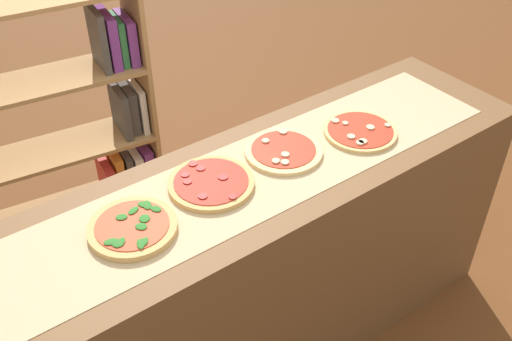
{
  "coord_description": "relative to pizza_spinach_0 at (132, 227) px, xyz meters",
  "views": [
    {
      "loc": [
        -0.92,
        -1.25,
        2.18
      ],
      "look_at": [
        0.0,
        0.0,
        0.97
      ],
      "focal_mm": 40.98,
      "sensor_mm": 36.0,
      "label": 1
    }
  ],
  "objects": [
    {
      "name": "counter",
      "position": [
        0.46,
        -0.0,
        -0.49
      ],
      "size": [
        2.19,
        0.57,
        0.95
      ],
      "primitive_type": "cube",
      "color": "brown",
      "rests_on": "ground_plane"
    },
    {
      "name": "pizza_pepperoni_1",
      "position": [
        0.31,
        0.04,
        -0.0
      ],
      "size": [
        0.29,
        0.29,
        0.03
      ],
      "color": "tan",
      "rests_on": "parchment_paper"
    },
    {
      "name": "pizza_mushroom_3",
      "position": [
        0.92,
        -0.03,
        -0.0
      ],
      "size": [
        0.27,
        0.27,
        0.02
      ],
      "color": "#DBB26B",
      "rests_on": "parchment_paper"
    },
    {
      "name": "parchment_paper",
      "position": [
        0.46,
        -0.0,
        -0.01
      ],
      "size": [
        1.9,
        0.4,
        0.0
      ],
      "primitive_type": "cube",
      "color": "tan",
      "rests_on": "counter"
    },
    {
      "name": "pizza_spinach_0",
      "position": [
        0.0,
        0.0,
        0.0
      ],
      "size": [
        0.27,
        0.27,
        0.03
      ],
      "color": "tan",
      "rests_on": "parchment_paper"
    },
    {
      "name": "pizza_mushroom_2",
      "position": [
        0.61,
        0.04,
        -0.0
      ],
      "size": [
        0.28,
        0.28,
        0.02
      ],
      "color": "#E5C17F",
      "rests_on": "parchment_paper"
    },
    {
      "name": "bookshelf",
      "position": [
        0.19,
        0.91,
        -0.31
      ],
      "size": [
        0.87,
        0.37,
        1.36
      ],
      "color": "#A87A47",
      "rests_on": "ground_plane"
    }
  ]
}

